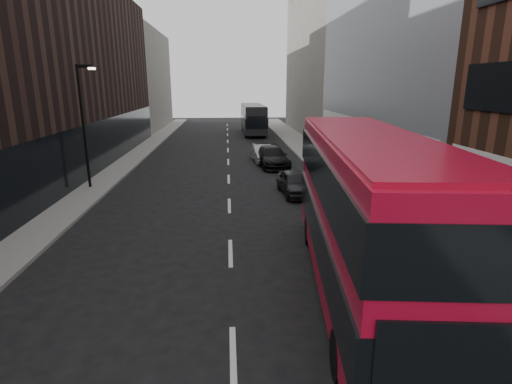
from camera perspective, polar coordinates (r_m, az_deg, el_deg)
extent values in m
cube|color=slate|center=(32.30, 9.48, 4.22)|extent=(3.00, 80.00, 0.15)
cube|color=slate|center=(32.40, -18.31, 3.69)|extent=(2.00, 80.00, 0.15)
cube|color=#969BA0|center=(29.46, 20.52, 21.90)|extent=(5.00, 22.00, 20.00)
cube|color=silver|center=(28.66, 14.72, 6.26)|extent=(0.35, 21.00, 3.80)
cube|color=#68625B|center=(51.22, 9.38, 18.24)|extent=(5.00, 24.00, 18.00)
cube|color=black|center=(37.62, -22.72, 15.43)|extent=(5.00, 24.00, 14.00)
cube|color=#68625B|center=(58.95, -15.89, 15.03)|extent=(5.00, 20.00, 13.00)
cylinder|color=black|center=(25.33, -23.40, 8.40)|extent=(0.16, 0.16, 7.00)
cube|color=black|center=(25.10, -23.34, 16.17)|extent=(0.90, 0.15, 0.18)
cube|color=#FFF2CC|center=(24.98, -22.41, 15.99)|extent=(0.35, 0.22, 0.12)
cube|color=#B80B27|center=(11.94, 15.25, -2.62)|extent=(3.99, 11.98, 4.27)
cube|color=black|center=(12.16, 15.03, -5.74)|extent=(4.12, 12.04, 1.18)
cube|color=black|center=(11.65, 15.63, 2.64)|extent=(4.12, 12.04, 1.18)
cube|color=black|center=(7.11, 25.90, -21.52)|extent=(2.26, 0.34, 1.50)
cube|color=black|center=(17.68, 11.05, 1.57)|extent=(2.26, 0.34, 1.50)
cube|color=#B80B27|center=(11.48, 16.01, 7.73)|extent=(3.83, 11.50, 0.12)
cylinder|color=black|center=(15.93, 7.65, -5.43)|extent=(0.44, 1.10, 1.07)
cylinder|color=black|center=(16.32, 16.01, -5.39)|extent=(0.44, 1.10, 1.07)
cylinder|color=black|center=(9.32, 11.98, -21.91)|extent=(0.44, 1.10, 1.07)
cylinder|color=black|center=(9.98, 26.47, -20.56)|extent=(0.44, 1.10, 1.07)
cube|color=black|center=(50.92, -0.42, 10.52)|extent=(2.63, 11.06, 3.11)
cube|color=black|center=(50.93, -0.42, 10.30)|extent=(2.75, 11.11, 1.10)
cube|color=black|center=(45.41, 0.11, 9.89)|extent=(2.13, 0.10, 1.40)
cube|color=black|center=(56.43, -0.86, 10.93)|extent=(2.13, 0.10, 1.40)
cube|color=black|center=(50.81, -0.43, 12.30)|extent=(2.52, 10.62, 0.12)
cylinder|color=black|center=(54.49, -1.88, 9.28)|extent=(0.31, 1.01, 1.00)
cylinder|color=black|center=(54.64, 0.46, 9.31)|extent=(0.31, 1.01, 1.00)
cylinder|color=black|center=(47.48, -1.44, 8.41)|extent=(0.31, 1.01, 1.00)
cylinder|color=black|center=(47.66, 1.24, 8.44)|extent=(0.31, 1.01, 1.00)
imported|color=black|center=(22.78, 5.56, 1.32)|extent=(1.86, 4.04, 1.34)
imported|color=#989BA0|center=(32.40, 0.88, 5.56)|extent=(1.83, 4.28, 1.37)
imported|color=black|center=(30.49, 2.31, 5.06)|extent=(2.56, 5.31, 1.49)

